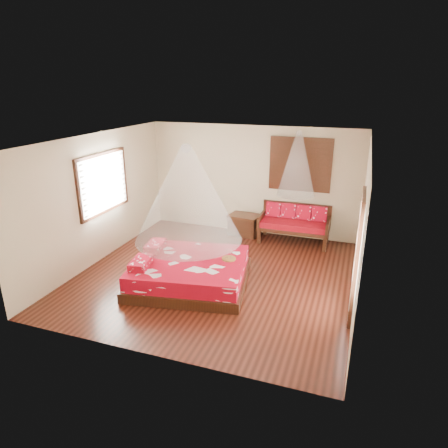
# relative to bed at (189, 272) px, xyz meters

# --- Properties ---
(room) EXTENTS (5.54, 5.54, 2.84)m
(room) POSITION_rel_bed_xyz_m (0.38, 0.52, 1.15)
(room) COLOR black
(room) RESTS_ON ground
(bed) EXTENTS (2.53, 2.36, 0.65)m
(bed) POSITION_rel_bed_xyz_m (0.00, 0.00, 0.00)
(bed) COLOR black
(bed) RESTS_ON floor
(daybed) EXTENTS (1.72, 0.76, 0.94)m
(daybed) POSITION_rel_bed_xyz_m (1.59, 2.89, 0.27)
(daybed) COLOR black
(daybed) RESTS_ON floor
(storage_chest) EXTENTS (0.86, 0.68, 0.54)m
(storage_chest) POSITION_rel_bed_xyz_m (0.28, 2.97, 0.02)
(storage_chest) COLOR black
(storage_chest) RESTS_ON floor
(shutter_panel) EXTENTS (1.52, 0.06, 1.32)m
(shutter_panel) POSITION_rel_bed_xyz_m (1.59, 3.23, 1.65)
(shutter_panel) COLOR black
(shutter_panel) RESTS_ON wall_back
(window_left) EXTENTS (0.10, 1.74, 1.34)m
(window_left) POSITION_rel_bed_xyz_m (-2.33, 0.72, 1.45)
(window_left) COLOR black
(window_left) RESTS_ON wall_left
(glazed_door) EXTENTS (0.08, 1.02, 2.16)m
(glazed_door) POSITION_rel_bed_xyz_m (3.10, -0.08, 0.82)
(glazed_door) COLOR black
(glazed_door) RESTS_ON floor
(wine_tray) EXTENTS (0.28, 0.28, 0.22)m
(wine_tray) POSITION_rel_bed_xyz_m (0.73, 0.30, 0.31)
(wine_tray) COLOR brown
(wine_tray) RESTS_ON bed
(mosquito_net_main) EXTENTS (2.04, 2.04, 1.80)m
(mosquito_net_main) POSITION_rel_bed_xyz_m (0.02, 0.00, 1.60)
(mosquito_net_main) COLOR white
(mosquito_net_main) RESTS_ON ceiling
(mosquito_net_daybed) EXTENTS (0.90, 0.90, 1.50)m
(mosquito_net_daybed) POSITION_rel_bed_xyz_m (1.59, 2.77, 1.75)
(mosquito_net_daybed) COLOR white
(mosquito_net_daybed) RESTS_ON ceiling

